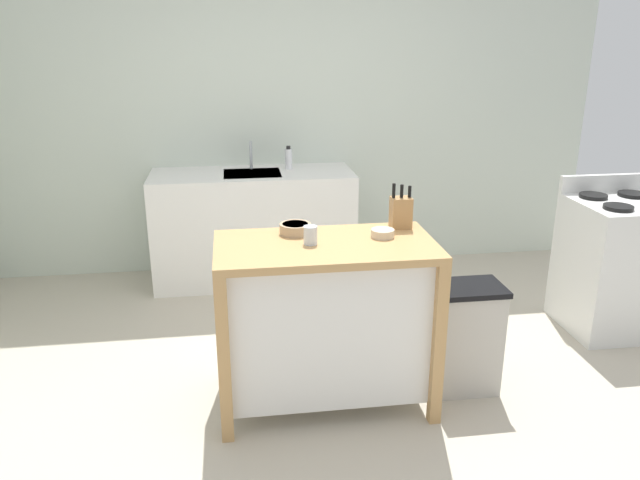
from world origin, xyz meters
name	(u,v)px	position (x,y,z in m)	size (l,w,h in m)	color
ground_plane	(333,390)	(0.00, 0.00, 0.00)	(6.09, 6.09, 0.00)	#BCB29E
wall_back	(292,113)	(0.00, 2.10, 1.30)	(5.09, 0.10, 2.60)	silver
kitchen_island	(325,316)	(-0.06, -0.09, 0.51)	(1.13, 0.60, 0.92)	tan
knife_block	(401,212)	(0.38, 0.11, 1.01)	(0.11, 0.09, 0.25)	#AD7F4C
bowl_ceramic_wide	(383,233)	(0.25, -0.03, 0.94)	(0.12, 0.12, 0.04)	beige
bowl_ceramic_small	(295,228)	(-0.19, 0.09, 0.95)	(0.17, 0.17, 0.06)	tan
drinking_cup	(310,235)	(-0.14, -0.09, 0.97)	(0.07, 0.07, 0.09)	silver
trash_bin	(467,337)	(0.74, -0.07, 0.32)	(0.36, 0.28, 0.63)	#B7B2A8
sink_counter	(254,227)	(-0.36, 1.75, 0.45)	(1.58, 0.60, 0.89)	white
sink_faucet	(251,155)	(-0.36, 1.89, 1.00)	(0.02, 0.02, 0.22)	#B7BCC1
bottle_dish_soap	(289,158)	(-0.06, 1.85, 0.97)	(0.06, 0.06, 0.18)	white
stove	(615,265)	(1.99, 0.53, 0.45)	(0.60, 0.60, 1.01)	silver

